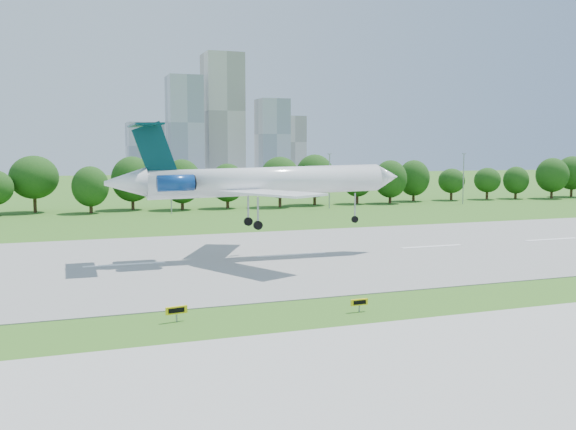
# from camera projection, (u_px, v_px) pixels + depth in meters

# --- Properties ---
(ground) EXTENTS (600.00, 600.00, 0.00)m
(ground) POSITION_uv_depth(u_px,v_px,m) (158.00, 320.00, 48.63)
(ground) COLOR #31681B
(ground) RESTS_ON ground
(runway) EXTENTS (400.00, 45.00, 0.08)m
(runway) POSITION_uv_depth(u_px,v_px,m) (125.00, 265.00, 72.01)
(runway) COLOR gray
(runway) RESTS_ON ground
(taxiway) EXTENTS (400.00, 23.00, 0.08)m
(taxiway) POSITION_uv_depth(u_px,v_px,m) (213.00, 410.00, 31.79)
(taxiway) COLOR #ADADA8
(taxiway) RESTS_ON ground
(tree_line) EXTENTS (288.40, 8.40, 10.40)m
(tree_line) POSITION_uv_depth(u_px,v_px,m) (91.00, 182.00, 134.06)
(tree_line) COLOR #382314
(tree_line) RESTS_ON ground
(light_poles) EXTENTS (175.90, 0.25, 12.19)m
(light_poles) POSITION_uv_depth(u_px,v_px,m) (80.00, 184.00, 123.84)
(light_poles) COLOR gray
(light_poles) RESTS_ON ground
(skyline) EXTENTS (127.00, 52.00, 80.00)m
(skyline) POSITION_uv_depth(u_px,v_px,m) (218.00, 125.00, 444.90)
(skyline) COLOR #B2B2B7
(skyline) RESTS_ON ground
(airliner) EXTENTS (36.51, 26.73, 12.54)m
(airliner) POSITION_uv_depth(u_px,v_px,m) (254.00, 180.00, 76.26)
(airliner) COLOR white
(airliner) RESTS_ON ground
(taxi_sign_centre) EXTENTS (1.69, 0.46, 1.18)m
(taxi_sign_centre) POSITION_uv_depth(u_px,v_px,m) (176.00, 310.00, 48.18)
(taxi_sign_centre) COLOR gray
(taxi_sign_centre) RESTS_ON ground
(taxi_sign_right) EXTENTS (1.49, 0.24, 1.04)m
(taxi_sign_right) POSITION_uv_depth(u_px,v_px,m) (359.00, 302.00, 51.15)
(taxi_sign_right) COLOR gray
(taxi_sign_right) RESTS_ON ground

